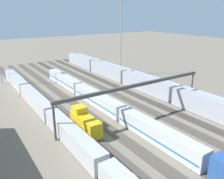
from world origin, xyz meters
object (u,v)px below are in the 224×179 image
Objects in this scene: train_on_track_0 at (132,75)px; train_on_track_7 at (85,122)px; train_on_track_1 at (146,85)px; signal_gantry at (137,87)px; train_on_track_5 at (118,111)px; light_mast_0 at (121,28)px; train_on_track_8 at (51,115)px.

train_on_track_0 is 44.09m from train_on_track_7.
train_on_track_1 is at bearing -66.98° from train_on_track_7.
signal_gantry reaches higher than train_on_track_0.
train_on_track_7 reaches higher than train_on_track_5.
train_on_track_7 is 0.31× the size of light_mast_0.
signal_gantry is (-1.45, -5.00, 5.74)m from train_on_track_5.
signal_gantry is (-37.49, 22.20, -12.03)m from light_mast_0.
train_on_track_1 is (12.75, -30.00, 0.46)m from train_on_track_7.
signal_gantry reaches higher than train_on_track_8.
signal_gantry is (-8.21, -20.00, 5.78)m from train_on_track_8.
light_mast_0 is (37.41, -37.20, 17.67)m from train_on_track_7.
train_on_track_7 reaches higher than train_on_track_0.
signal_gantry reaches higher than train_on_track_1.
train_on_track_1 is at bearing -49.48° from signal_gantry.
train_on_track_0 is at bearing -19.57° from train_on_track_1.
light_mast_0 is at bearing -16.28° from train_on_track_1.
train_on_track_7 reaches higher than train_on_track_8.
train_on_track_8 is 3.00× the size of light_mast_0.
train_on_track_1 is at bearing 163.72° from light_mast_0.
train_on_track_7 is at bearing 127.45° from train_on_track_0.
train_on_track_0 is at bearing -36.65° from signal_gantry.
train_on_track_7 is at bearing 89.71° from signal_gantry.
signal_gantry is at bearing -106.15° from train_on_track_5.
train_on_track_0 is at bearing -44.50° from train_on_track_5.
train_on_track_1 is 1.32× the size of train_on_track_5.
signal_gantry is at bearing 130.52° from train_on_track_1.
light_mast_0 reaches higher than train_on_track_5.
light_mast_0 is (29.27, -42.20, 17.81)m from train_on_track_8.
train_on_track_1 is 30.93m from light_mast_0.
train_on_track_7 is 16.03m from signal_gantry.
light_mast_0 is 0.71× the size of signal_gantry.
train_on_track_0 is at bearing 168.25° from light_mast_0.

